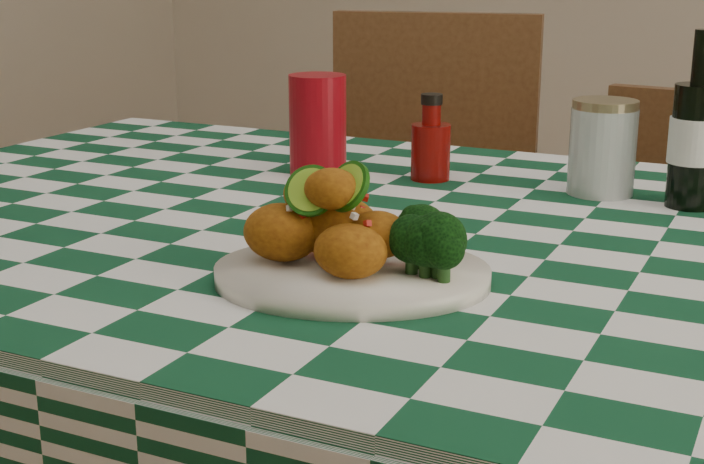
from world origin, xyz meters
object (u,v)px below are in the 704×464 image
at_px(red_tumbler, 318,125).
at_px(beer_bottle, 697,120).
at_px(ketchup_bottle, 431,137).
at_px(plate, 352,275).
at_px(mason_jar, 603,147).
at_px(wooden_chair_left, 411,261).
at_px(wooden_chair_right, 668,334).
at_px(fried_chicken_pile, 336,217).

height_order(red_tumbler, beer_bottle, beer_bottle).
bearing_deg(ketchup_bottle, plate, -77.91).
relative_size(red_tumbler, ketchup_bottle, 1.18).
height_order(plate, beer_bottle, beer_bottle).
bearing_deg(mason_jar, ketchup_bottle, -175.55).
height_order(mason_jar, wooden_chair_left, wooden_chair_left).
xyz_separation_m(red_tumbler, wooden_chair_right, (0.48, 0.48, -0.43)).
distance_m(plate, mason_jar, 0.53).
bearing_deg(plate, wooden_chair_right, 77.58).
xyz_separation_m(plate, beer_bottle, (0.27, 0.48, 0.11)).
xyz_separation_m(beer_bottle, wooden_chair_right, (-0.06, 0.45, -0.47)).
bearing_deg(fried_chicken_pile, mason_jar, 72.10).
xyz_separation_m(fried_chicken_pile, ketchup_bottle, (-0.09, 0.48, -0.00)).
bearing_deg(fried_chicken_pile, ketchup_bottle, 100.04).
relative_size(fried_chicken_pile, red_tumbler, 1.03).
distance_m(fried_chicken_pile, beer_bottle, 0.56).
relative_size(ketchup_bottle, wooden_chair_left, 0.13).
distance_m(plate, ketchup_bottle, 0.50).
xyz_separation_m(fried_chicken_pile, wooden_chair_left, (-0.30, 0.95, -0.36)).
relative_size(wooden_chair_left, wooden_chair_right, 1.15).
xyz_separation_m(red_tumbler, ketchup_bottle, (0.17, 0.04, -0.01)).
bearing_deg(beer_bottle, fried_chicken_pile, -120.75).
xyz_separation_m(plate, red_tumbler, (-0.27, 0.45, 0.07)).
bearing_deg(ketchup_bottle, wooden_chair_right, 55.27).
height_order(ketchup_bottle, wooden_chair_left, wooden_chair_left).
height_order(fried_chicken_pile, wooden_chair_right, fried_chicken_pile).
bearing_deg(red_tumbler, beer_bottle, 3.84).
bearing_deg(beer_bottle, wooden_chair_right, 98.08).
relative_size(plate, mason_jar, 2.14).
relative_size(beer_bottle, wooden_chair_right, 0.27).
relative_size(beer_bottle, wooden_chair_left, 0.24).
distance_m(beer_bottle, wooden_chair_left, 0.86).
distance_m(plate, red_tumbler, 0.53).
height_order(mason_jar, wooden_chair_right, mason_jar).
xyz_separation_m(fried_chicken_pile, red_tumbler, (-0.25, 0.45, 0.01)).
distance_m(plate, wooden_chair_left, 1.05).
bearing_deg(plate, mason_jar, 73.97).
height_order(plate, mason_jar, mason_jar).
bearing_deg(beer_bottle, ketchup_bottle, 179.48).
xyz_separation_m(plate, fried_chicken_pile, (-0.02, 0.00, 0.06)).
xyz_separation_m(mason_jar, wooden_chair_left, (-0.47, 0.44, -0.36)).
bearing_deg(wooden_chair_right, beer_bottle, -75.25).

